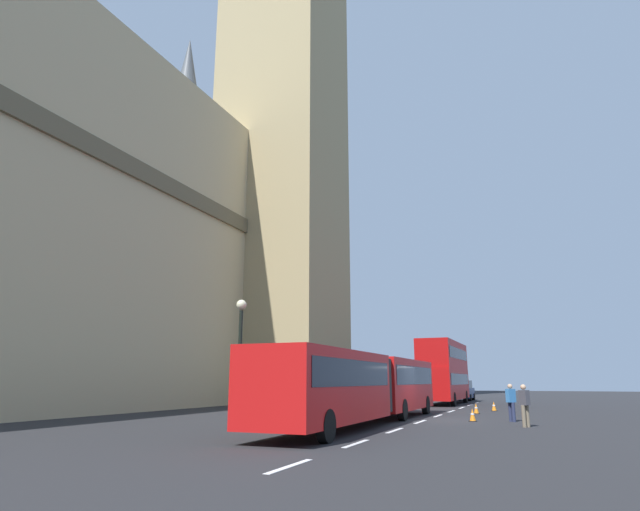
{
  "coord_description": "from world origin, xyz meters",
  "views": [
    {
      "loc": [
        -26.41,
        -5.3,
        1.84
      ],
      "look_at": [
        -0.38,
        5.4,
        8.55
      ],
      "focal_mm": 29.52,
      "sensor_mm": 36.0,
      "label": 1
    }
  ],
  "objects_px": {
    "traffic_cone_west": "(473,415)",
    "articulated_bus": "(365,383)",
    "street_lamp": "(240,351)",
    "double_decker_bus": "(444,370)",
    "sedan_lead": "(462,391)",
    "pedestrian_near_cones": "(525,404)",
    "pedestrian_by_kerb": "(511,401)",
    "traffic_cone_middle": "(476,409)",
    "traffic_cone_east": "(494,406)"
  },
  "relations": [
    {
      "from": "traffic_cone_west",
      "to": "street_lamp",
      "type": "distance_m",
      "value": 11.19
    },
    {
      "from": "street_lamp",
      "to": "traffic_cone_west",
      "type": "bearing_deg",
      "value": -53.26
    },
    {
      "from": "traffic_cone_east",
      "to": "pedestrian_near_cones",
      "type": "relative_size",
      "value": 0.34
    },
    {
      "from": "articulated_bus",
      "to": "sedan_lead",
      "type": "xyz_separation_m",
      "value": [
        29.66,
        -0.24,
        -0.83
      ]
    },
    {
      "from": "articulated_bus",
      "to": "traffic_cone_west",
      "type": "relative_size",
      "value": 31.98
    },
    {
      "from": "pedestrian_near_cones",
      "to": "articulated_bus",
      "type": "bearing_deg",
      "value": 96.81
    },
    {
      "from": "articulated_bus",
      "to": "traffic_cone_middle",
      "type": "xyz_separation_m",
      "value": [
        9.23,
        -3.68,
        -1.46
      ]
    },
    {
      "from": "double_decker_bus",
      "to": "pedestrian_near_cones",
      "type": "bearing_deg",
      "value": -162.26
    },
    {
      "from": "double_decker_bus",
      "to": "pedestrian_near_cones",
      "type": "height_order",
      "value": "double_decker_bus"
    },
    {
      "from": "traffic_cone_east",
      "to": "pedestrian_by_kerb",
      "type": "xyz_separation_m",
      "value": [
        -8.9,
        -1.5,
        0.63
      ]
    },
    {
      "from": "pedestrian_near_cones",
      "to": "traffic_cone_middle",
      "type": "bearing_deg",
      "value": 18.8
    },
    {
      "from": "traffic_cone_middle",
      "to": "street_lamp",
      "type": "height_order",
      "value": "street_lamp"
    },
    {
      "from": "sedan_lead",
      "to": "pedestrian_by_kerb",
      "type": "distance_m",
      "value": 26.61
    },
    {
      "from": "traffic_cone_west",
      "to": "articulated_bus",
      "type": "bearing_deg",
      "value": 127.35
    },
    {
      "from": "traffic_cone_west",
      "to": "pedestrian_near_cones",
      "type": "xyz_separation_m",
      "value": [
        -2.41,
        -2.38,
        0.63
      ]
    },
    {
      "from": "sedan_lead",
      "to": "pedestrian_by_kerb",
      "type": "xyz_separation_m",
      "value": [
        -26.01,
        -5.66,
        -0.0
      ]
    },
    {
      "from": "articulated_bus",
      "to": "pedestrian_near_cones",
      "type": "relative_size",
      "value": 10.98
    },
    {
      "from": "articulated_bus",
      "to": "traffic_cone_middle",
      "type": "bearing_deg",
      "value": -21.74
    },
    {
      "from": "double_decker_bus",
      "to": "sedan_lead",
      "type": "relative_size",
      "value": 2.41
    },
    {
      "from": "articulated_bus",
      "to": "traffic_cone_middle",
      "type": "height_order",
      "value": "articulated_bus"
    },
    {
      "from": "street_lamp",
      "to": "pedestrian_by_kerb",
      "type": "bearing_deg",
      "value": -56.25
    },
    {
      "from": "double_decker_bus",
      "to": "traffic_cone_middle",
      "type": "relative_size",
      "value": 18.27
    },
    {
      "from": "street_lamp",
      "to": "double_decker_bus",
      "type": "bearing_deg",
      "value": -10.38
    },
    {
      "from": "articulated_bus",
      "to": "traffic_cone_east",
      "type": "xyz_separation_m",
      "value": [
        12.56,
        -4.39,
        -1.46
      ]
    },
    {
      "from": "traffic_cone_middle",
      "to": "pedestrian_by_kerb",
      "type": "relative_size",
      "value": 0.34
    },
    {
      "from": "articulated_bus",
      "to": "pedestrian_by_kerb",
      "type": "xyz_separation_m",
      "value": [
        3.66,
        -5.89,
        -0.83
      ]
    },
    {
      "from": "traffic_cone_west",
      "to": "traffic_cone_middle",
      "type": "xyz_separation_m",
      "value": [
        6.04,
        0.5,
        0.0
      ]
    },
    {
      "from": "articulated_bus",
      "to": "pedestrian_near_cones",
      "type": "bearing_deg",
      "value": -83.19
    },
    {
      "from": "traffic_cone_west",
      "to": "traffic_cone_east",
      "type": "height_order",
      "value": "same"
    },
    {
      "from": "sedan_lead",
      "to": "pedestrian_near_cones",
      "type": "relative_size",
      "value": 2.6
    },
    {
      "from": "traffic_cone_east",
      "to": "pedestrian_by_kerb",
      "type": "distance_m",
      "value": 9.05
    },
    {
      "from": "articulated_bus",
      "to": "traffic_cone_west",
      "type": "height_order",
      "value": "articulated_bus"
    },
    {
      "from": "traffic_cone_west",
      "to": "traffic_cone_east",
      "type": "xyz_separation_m",
      "value": [
        9.37,
        -0.21,
        0.0
      ]
    },
    {
      "from": "pedestrian_by_kerb",
      "to": "street_lamp",
      "type": "bearing_deg",
      "value": 123.75
    },
    {
      "from": "double_decker_bus",
      "to": "traffic_cone_east",
      "type": "height_order",
      "value": "double_decker_bus"
    },
    {
      "from": "pedestrian_by_kerb",
      "to": "traffic_cone_east",
      "type": "bearing_deg",
      "value": 9.58
    },
    {
      "from": "traffic_cone_west",
      "to": "pedestrian_by_kerb",
      "type": "xyz_separation_m",
      "value": [
        0.47,
        -1.72,
        0.63
      ]
    },
    {
      "from": "traffic_cone_east",
      "to": "pedestrian_by_kerb",
      "type": "height_order",
      "value": "pedestrian_by_kerb"
    },
    {
      "from": "articulated_bus",
      "to": "traffic_cone_west",
      "type": "xyz_separation_m",
      "value": [
        3.19,
        -4.18,
        -1.46
      ]
    },
    {
      "from": "sedan_lead",
      "to": "street_lamp",
      "type": "relative_size",
      "value": 0.83
    },
    {
      "from": "traffic_cone_west",
      "to": "street_lamp",
      "type": "relative_size",
      "value": 0.11
    },
    {
      "from": "sedan_lead",
      "to": "pedestrian_by_kerb",
      "type": "bearing_deg",
      "value": -167.72
    },
    {
      "from": "street_lamp",
      "to": "articulated_bus",
      "type": "bearing_deg",
      "value": -53.84
    },
    {
      "from": "double_decker_bus",
      "to": "pedestrian_by_kerb",
      "type": "xyz_separation_m",
      "value": [
        -17.63,
        -5.9,
        -1.8
      ]
    },
    {
      "from": "street_lamp",
      "to": "sedan_lead",
      "type": "bearing_deg",
      "value": -8.19
    },
    {
      "from": "double_decker_bus",
      "to": "pedestrian_by_kerb",
      "type": "relative_size",
      "value": 6.27
    },
    {
      "from": "sedan_lead",
      "to": "street_lamp",
      "type": "distance_m",
      "value": 33.36
    },
    {
      "from": "traffic_cone_middle",
      "to": "articulated_bus",
      "type": "bearing_deg",
      "value": 158.26
    },
    {
      "from": "traffic_cone_middle",
      "to": "traffic_cone_east",
      "type": "relative_size",
      "value": 1.0
    },
    {
      "from": "articulated_bus",
      "to": "traffic_cone_east",
      "type": "height_order",
      "value": "articulated_bus"
    }
  ]
}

